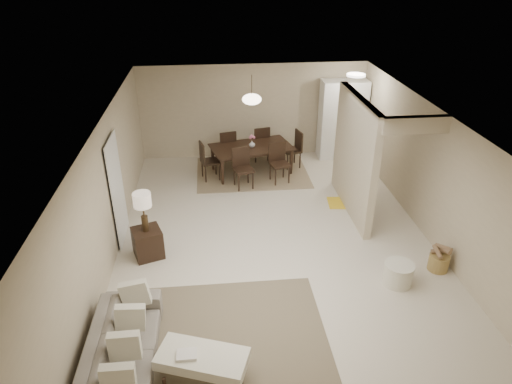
{
  "coord_description": "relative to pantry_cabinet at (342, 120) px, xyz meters",
  "views": [
    {
      "loc": [
        -1.13,
        -7.23,
        5.0
      ],
      "look_at": [
        -0.36,
        0.25,
        1.05
      ],
      "focal_mm": 32.0,
      "sensor_mm": 36.0,
      "label": 1
    }
  ],
  "objects": [
    {
      "name": "floor",
      "position": [
        -2.35,
        -4.15,
        -1.05
      ],
      "size": [
        9.0,
        9.0,
        0.0
      ],
      "primitive_type": "plane",
      "color": "beige",
      "rests_on": "ground"
    },
    {
      "name": "ceiling",
      "position": [
        -2.35,
        -4.15,
        1.45
      ],
      "size": [
        9.0,
        9.0,
        0.0
      ],
      "primitive_type": "plane",
      "rotation": [
        3.14,
        0.0,
        0.0
      ],
      "color": "white",
      "rests_on": "back_wall"
    },
    {
      "name": "back_wall",
      "position": [
        -2.35,
        0.35,
        0.2
      ],
      "size": [
        6.0,
        0.0,
        6.0
      ],
      "primitive_type": "plane",
      "rotation": [
        1.57,
        0.0,
        0.0
      ],
      "color": "tan",
      "rests_on": "floor"
    },
    {
      "name": "left_wall",
      "position": [
        -5.35,
        -4.15,
        0.2
      ],
      "size": [
        0.0,
        9.0,
        9.0
      ],
      "primitive_type": "plane",
      "rotation": [
        1.57,
        0.0,
        1.57
      ],
      "color": "tan",
      "rests_on": "floor"
    },
    {
      "name": "right_wall",
      "position": [
        0.65,
        -4.15,
        0.2
      ],
      "size": [
        0.0,
        9.0,
        9.0
      ],
      "primitive_type": "plane",
      "rotation": [
        1.57,
        0.0,
        -1.57
      ],
      "color": "tan",
      "rests_on": "floor"
    },
    {
      "name": "partition",
      "position": [
        -0.55,
        -2.9,
        0.2
      ],
      "size": [
        0.15,
        2.5,
        2.5
      ],
      "primitive_type": "cube",
      "color": "tan",
      "rests_on": "floor"
    },
    {
      "name": "doorway",
      "position": [
        -5.32,
        -3.55,
        -0.03
      ],
      "size": [
        0.04,
        0.9,
        2.04
      ],
      "primitive_type": "cube",
      "color": "black",
      "rests_on": "floor"
    },
    {
      "name": "pantry_cabinet",
      "position": [
        0.0,
        0.0,
        0.0
      ],
      "size": [
        1.2,
        0.55,
        2.1
      ],
      "primitive_type": "cube",
      "color": "white",
      "rests_on": "floor"
    },
    {
      "name": "flush_light",
      "position": [
        -0.05,
        -0.95,
        1.41
      ],
      "size": [
        0.44,
        0.44,
        0.05
      ],
      "primitive_type": "cylinder",
      "color": "white",
      "rests_on": "ceiling"
    },
    {
      "name": "living_rug",
      "position": [
        -3.54,
        -6.81,
        -1.04
      ],
      "size": [
        3.2,
        3.2,
        0.01
      ],
      "primitive_type": "cube",
      "color": "brown",
      "rests_on": "floor"
    },
    {
      "name": "sofa",
      "position": [
        -4.8,
        -6.81,
        -0.74
      ],
      "size": [
        2.14,
        0.86,
        0.62
      ],
      "primitive_type": "imported",
      "rotation": [
        0.0,
        0.0,
        1.56
      ],
      "color": "gray",
      "rests_on": "floor"
    },
    {
      "name": "ottoman_bench",
      "position": [
        -3.74,
        -7.11,
        -0.71
      ],
      "size": [
        1.28,
        0.9,
        0.42
      ],
      "rotation": [
        0.0,
        0.0,
        -0.34
      ],
      "color": "beige",
      "rests_on": "living_rug"
    },
    {
      "name": "side_table",
      "position": [
        -4.75,
        -4.23,
        -0.78
      ],
      "size": [
        0.63,
        0.63,
        0.55
      ],
      "primitive_type": "cube",
      "rotation": [
        0.0,
        0.0,
        0.33
      ],
      "color": "black",
      "rests_on": "floor"
    },
    {
      "name": "table_lamp",
      "position": [
        -4.75,
        -4.23,
        0.06
      ],
      "size": [
        0.32,
        0.32,
        0.76
      ],
      "color": "#412F1B",
      "rests_on": "side_table"
    },
    {
      "name": "round_pouf",
      "position": [
        -0.46,
        -5.49,
        -0.86
      ],
      "size": [
        0.5,
        0.5,
        0.39
      ],
      "primitive_type": "cylinder",
      "color": "beige",
      "rests_on": "floor"
    },
    {
      "name": "wicker_basket",
      "position": [
        0.4,
        -5.2,
        -0.9
      ],
      "size": [
        0.4,
        0.4,
        0.3
      ],
      "primitive_type": "cylinder",
      "rotation": [
        0.0,
        0.0,
        0.16
      ],
      "color": "olive",
      "rests_on": "floor"
    },
    {
      "name": "dining_rug",
      "position": [
        -2.5,
        -0.83,
        -1.04
      ],
      "size": [
        2.8,
        2.1,
        0.01
      ],
      "primitive_type": "cube",
      "color": "#836F51",
      "rests_on": "floor"
    },
    {
      "name": "dining_table",
      "position": [
        -2.5,
        -0.83,
        -0.7
      ],
      "size": [
        2.2,
        1.55,
        0.7
      ],
      "primitive_type": "imported",
      "rotation": [
        0.0,
        0.0,
        0.24
      ],
      "color": "black",
      "rests_on": "dining_rug"
    },
    {
      "name": "dining_chairs",
      "position": [
        -2.5,
        -0.83,
        -0.57
      ],
      "size": [
        2.62,
        2.14,
        0.97
      ],
      "color": "black",
      "rests_on": "dining_rug"
    },
    {
      "name": "vase",
      "position": [
        -2.5,
        -0.83,
        -0.27
      ],
      "size": [
        0.19,
        0.19,
        0.17
      ],
      "primitive_type": "imported",
      "rotation": [
        0.0,
        0.0,
        -0.21
      ],
      "color": "silver",
      "rests_on": "dining_table"
    },
    {
      "name": "yellow_mat",
      "position": [
        -0.49,
        -2.67,
        -1.04
      ],
      "size": [
        0.96,
        0.65,
        0.01
      ],
      "primitive_type": "cube",
      "rotation": [
        0.0,
        0.0,
        -0.11
      ],
      "color": "yellow",
      "rests_on": "floor"
    },
    {
      "name": "pendant_light",
      "position": [
        -2.5,
        -0.83,
        0.87
      ],
      "size": [
        0.46,
        0.46,
        0.71
      ],
      "color": "#412F1B",
      "rests_on": "ceiling"
    }
  ]
}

